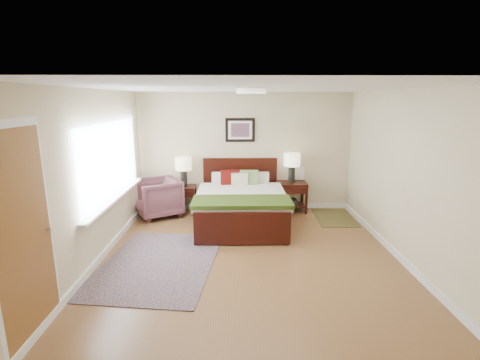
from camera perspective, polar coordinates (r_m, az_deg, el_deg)
The scene contains 18 objects.
floor at distance 5.40m, azimuth 1.65°, elevation -12.66°, with size 5.00×5.00×0.00m, color brown.
back_wall at distance 7.45m, azimuth 0.84°, elevation 4.62°, with size 4.50×0.04×2.50m, color beige.
front_wall at distance 2.61m, azimuth 4.38°, elevation -11.75°, with size 4.50×0.04×2.50m, color beige.
left_wall at distance 5.37m, azimuth -22.97°, elevation 0.26°, with size 0.04×5.00×2.50m, color beige.
right_wall at distance 5.57m, azimuth 25.55°, elevation 0.43°, with size 0.04×5.00×2.50m, color beige.
ceiling at distance 4.87m, azimuth 1.85°, elevation 14.89°, with size 4.50×5.00×0.02m, color white.
window at distance 5.98m, azimuth -20.15°, elevation 2.94°, with size 0.11×2.72×1.32m.
door at distance 3.91m, azimuth -31.93°, elevation -8.01°, with size 0.06×1.00×2.18m.
ceil_fixture at distance 4.87m, azimuth 1.85°, elevation 14.48°, with size 0.44×0.44×0.08m.
bed at distance 6.61m, azimuth 0.16°, elevation -3.03°, with size 1.70×2.06×1.11m.
wall_art at distance 7.36m, azimuth 0.02°, elevation 8.20°, with size 0.62×0.05×0.50m.
nightstand_left at distance 7.44m, azimuth -9.12°, elevation -1.95°, with size 0.47×0.42×0.56m.
nightstand_right at distance 7.48m, azimuth 8.37°, elevation -2.20°, with size 0.64×0.48×0.63m.
lamp_left at distance 7.34m, azimuth -9.25°, elevation 2.25°, with size 0.34×0.34×0.61m.
lamp_right at distance 7.35m, azimuth 8.53°, elevation 2.89°, with size 0.34×0.34×0.61m.
armchair at distance 7.30m, azimuth -13.33°, elevation -2.84°, with size 0.83×0.85×0.77m, color brown.
rug_persian at distance 5.36m, azimuth -13.22°, elevation -13.15°, with size 1.58×2.23×0.01m, color #0C0C3D.
rug_navy at distance 7.35m, azimuth 15.24°, elevation -5.97°, with size 0.74×1.11×0.01m, color black.
Camera 1 is at (-0.24, -4.86, 2.35)m, focal length 26.00 mm.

